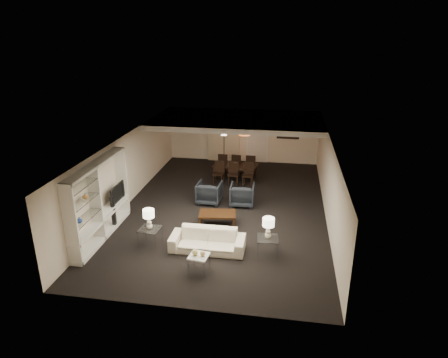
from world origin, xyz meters
The scene contains 35 objects.
floor centered at (0.00, 0.00, 0.00)m, with size 11.00×11.00×0.00m, color black.
ceiling centered at (0.00, 0.00, 2.50)m, with size 7.00×11.00×0.02m, color silver.
wall_back centered at (0.00, 5.50, 1.25)m, with size 7.00×0.02×2.50m, color beige.
wall_front centered at (0.00, -5.50, 1.25)m, with size 7.00×0.02×2.50m, color beige.
wall_left centered at (-3.50, 0.00, 1.25)m, with size 0.02×11.00×2.50m, color beige.
wall_right centered at (3.50, 0.00, 1.25)m, with size 0.02×11.00×2.50m, color beige.
ceiling_soffit centered at (0.00, 3.50, 2.40)m, with size 7.00×4.00×0.20m, color silver.
curtains centered at (-0.90, 5.42, 1.20)m, with size 1.50×0.12×2.40m, color beige.
door centered at (0.70, 5.47, 1.05)m, with size 0.90×0.05×2.10m, color silver.
painting centered at (2.10, 5.46, 1.55)m, with size 0.95×0.04×0.65m, color #142D38.
media_unit centered at (-3.31, -2.60, 1.18)m, with size 0.38×3.40×2.35m, color white, non-canonical shape.
pendant_light centered at (0.30, 3.50, 1.92)m, with size 0.52×0.52×0.24m, color #D8591E.
sofa centered at (0.00, -2.91, 0.31)m, with size 2.12×0.83×0.62m, color #EEE0C4.
coffee_table centered at (0.00, -1.31, 0.21)m, with size 1.17×0.68×0.42m, color black, non-canonical shape.
armchair_left centered at (-0.60, 0.39, 0.39)m, with size 0.84×0.87×0.79m, color black.
armchair_right centered at (0.60, 0.39, 0.39)m, with size 0.84×0.87×0.79m, color black.
side_table_left centered at (-1.70, -2.91, 0.27)m, with size 0.58×0.58×0.54m, color white, non-canonical shape.
side_table_right centered at (1.70, -2.91, 0.27)m, with size 0.58×0.58×0.54m, color white, non-canonical shape.
table_lamp_left centered at (-1.70, -2.91, 0.84)m, with size 0.33×0.33×0.60m, color white, non-canonical shape.
table_lamp_right centered at (1.70, -2.91, 0.84)m, with size 0.33×0.33×0.60m, color white, non-canonical shape.
marble_table centered at (0.00, -4.01, 0.24)m, with size 0.49×0.49×0.49m, color white, non-canonical shape.
gold_gourd_a centered at (-0.10, -4.01, 0.56)m, with size 0.16×0.16×0.16m, color #E1D177.
gold_gourd_b centered at (0.10, -4.01, 0.55)m, with size 0.14×0.14×0.14m, color #E2BC77.
television centered at (-3.28, -1.64, 1.03)m, with size 0.13×0.97×0.56m, color black.
vase_blue centered at (-3.31, -3.83, 1.14)m, with size 0.16×0.16×0.17m, color #234297.
vase_amber centered at (-3.31, -3.36, 1.64)m, with size 0.16×0.16×0.17m, color #AF783A.
floor_speaker centered at (-3.20, -2.02, 0.53)m, with size 0.12×0.12×1.06m, color black.
dining_table centered at (0.00, 2.95, 0.31)m, with size 1.78×0.99×0.63m, color black.
chair_nl centered at (-0.60, 2.30, 0.46)m, with size 0.43×0.43×0.93m, color black, non-canonical shape.
chair_nm centered at (0.00, 2.30, 0.46)m, with size 0.43×0.43×0.93m, color black, non-canonical shape.
chair_nr centered at (0.60, 2.30, 0.46)m, with size 0.43×0.43×0.93m, color black, non-canonical shape.
chair_fl centered at (-0.60, 3.60, 0.46)m, with size 0.43×0.43×0.93m, color black, non-canonical shape.
chair_fm centered at (0.00, 3.60, 0.46)m, with size 0.43×0.43×0.93m, color black, non-canonical shape.
chair_fr centered at (0.60, 3.60, 0.46)m, with size 0.43×0.43×0.93m, color black, non-canonical shape.
floor_lamp centered at (-0.69, 4.22, 0.90)m, with size 0.26×0.26×1.80m, color black, non-canonical shape.
Camera 1 is at (2.06, -12.69, 5.93)m, focal length 32.00 mm.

